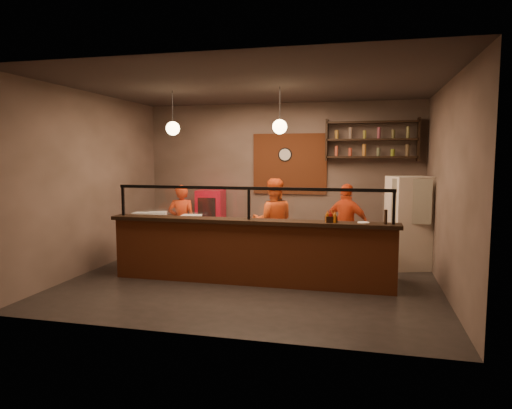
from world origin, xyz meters
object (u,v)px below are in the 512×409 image
(fridge, at_px, (409,223))
(condiment_caddy, at_px, (331,219))
(pizza_dough, at_px, (318,226))
(red_cooler, at_px, (211,220))
(cook_mid, at_px, (273,222))
(cook_left, at_px, (182,222))
(cook_right, at_px, (347,225))
(wall_clock, at_px, (285,155))
(pepper_mill, at_px, (386,217))

(fridge, height_order, condiment_caddy, fridge)
(pizza_dough, bearing_deg, red_cooler, 144.17)
(cook_mid, height_order, red_cooler, cook_mid)
(cook_mid, bearing_deg, cook_left, -14.35)
(cook_right, xyz_separation_m, pizza_dough, (-0.43, -1.03, 0.13))
(cook_right, bearing_deg, condiment_caddy, 103.95)
(fridge, bearing_deg, red_cooler, 151.21)
(wall_clock, distance_m, fridge, 2.97)
(red_cooler, bearing_deg, cook_left, -109.29)
(red_cooler, xyz_separation_m, condiment_caddy, (2.80, -2.45, 0.44))
(fridge, bearing_deg, wall_clock, 138.88)
(wall_clock, relative_size, cook_mid, 0.18)
(condiment_caddy, bearing_deg, pepper_mill, -1.45)
(cook_right, xyz_separation_m, condiment_caddy, (-0.17, -1.64, 0.33))
(pizza_dough, bearing_deg, cook_left, 163.19)
(fridge, distance_m, pizza_dough, 1.92)
(cook_left, xyz_separation_m, cook_right, (3.25, 0.17, 0.03))
(cook_mid, relative_size, pepper_mill, 7.57)
(cook_right, bearing_deg, wall_clock, -19.10)
(wall_clock, height_order, cook_left, wall_clock)
(pizza_dough, bearing_deg, cook_right, 67.18)
(cook_mid, distance_m, cook_right, 1.39)
(cook_left, relative_size, fridge, 0.88)
(cook_right, bearing_deg, red_cooler, 4.79)
(wall_clock, distance_m, cook_right, 2.21)
(red_cooler, bearing_deg, cook_mid, -35.58)
(fridge, xyz_separation_m, pizza_dough, (-1.55, -1.13, 0.06))
(cook_right, bearing_deg, cook_left, 23.11)
(condiment_caddy, bearing_deg, fridge, 53.39)
(wall_clock, xyz_separation_m, condiment_caddy, (1.20, -2.76, -0.99))
(red_cooler, height_order, condiment_caddy, red_cooler)
(wall_clock, xyz_separation_m, red_cooler, (-1.60, -0.31, -1.44))
(fridge, height_order, red_cooler, fridge)
(wall_clock, relative_size, cook_left, 0.20)
(fridge, xyz_separation_m, pepper_mill, (-0.49, -1.77, 0.32))
(cook_left, height_order, condiment_caddy, cook_left)
(cook_right, relative_size, fridge, 0.92)
(fridge, relative_size, pepper_mill, 7.80)
(pepper_mill, bearing_deg, cook_right, 110.72)
(red_cooler, relative_size, pizza_dough, 2.80)
(cook_mid, distance_m, condiment_caddy, 1.91)
(fridge, distance_m, red_cooler, 4.16)
(cook_mid, distance_m, fridge, 2.52)
(cook_mid, height_order, pizza_dough, cook_mid)
(condiment_caddy, bearing_deg, pizza_dough, 112.60)
(cook_mid, distance_m, pizza_dough, 1.27)
(pizza_dough, bearing_deg, wall_clock, 113.79)
(wall_clock, bearing_deg, condiment_caddy, -66.47)
(wall_clock, bearing_deg, cook_right, -39.12)
(wall_clock, height_order, cook_mid, wall_clock)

